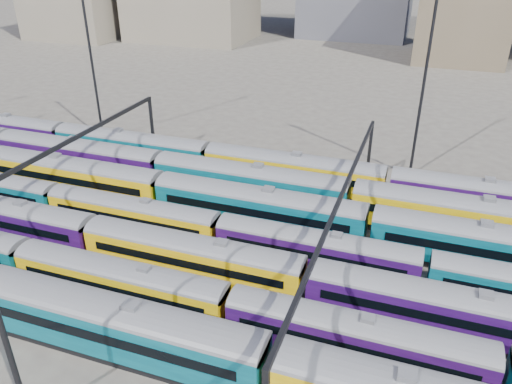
% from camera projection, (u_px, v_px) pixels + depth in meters
% --- Properties ---
extents(ground, '(500.00, 500.00, 0.00)m').
position_uv_depth(ground, '(233.00, 252.00, 48.55)').
color(ground, '#433D38').
rests_on(ground, ground).
extents(rake_1, '(115.07, 2.81, 4.72)m').
position_uv_depth(rake_1, '(229.00, 304.00, 37.92)').
color(rake_1, black).
rests_on(rake_1, ground).
extents(rake_2, '(123.57, 3.01, 5.07)m').
position_uv_depth(rake_2, '(92.00, 233.00, 46.72)').
color(rake_2, black).
rests_on(rake_2, ground).
extents(rake_3, '(113.73, 2.78, 4.66)m').
position_uv_depth(rake_3, '(219.00, 228.00, 47.83)').
color(rake_3, black).
rests_on(rake_3, ground).
extents(rake_4, '(135.25, 3.30, 5.57)m').
position_uv_depth(rake_4, '(370.00, 223.00, 47.79)').
color(rake_4, black).
rests_on(rake_4, ground).
extents(rake_5, '(137.17, 3.34, 5.65)m').
position_uv_depth(rake_5, '(352.00, 196.00, 52.73)').
color(rake_5, black).
rests_on(rake_5, ground).
extents(rake_6, '(154.51, 3.23, 5.44)m').
position_uv_depth(rake_6, '(293.00, 168.00, 59.28)').
color(rake_6, black).
rests_on(rake_6, ground).
extents(gantry_1, '(0.35, 40.35, 8.03)m').
position_uv_depth(gantry_1, '(51.00, 161.00, 51.35)').
color(gantry_1, black).
rests_on(gantry_1, ground).
extents(gantry_2, '(0.35, 40.35, 8.03)m').
position_uv_depth(gantry_2, '(340.00, 208.00, 42.49)').
color(gantry_2, black).
rests_on(gantry_2, ground).
extents(mast_1, '(1.40, 0.50, 25.60)m').
position_uv_depth(mast_1, '(89.00, 44.00, 69.47)').
color(mast_1, black).
rests_on(mast_1, ground).
extents(mast_3, '(1.40, 0.50, 25.60)m').
position_uv_depth(mast_3, '(427.00, 66.00, 57.87)').
color(mast_3, black).
rests_on(mast_3, ground).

